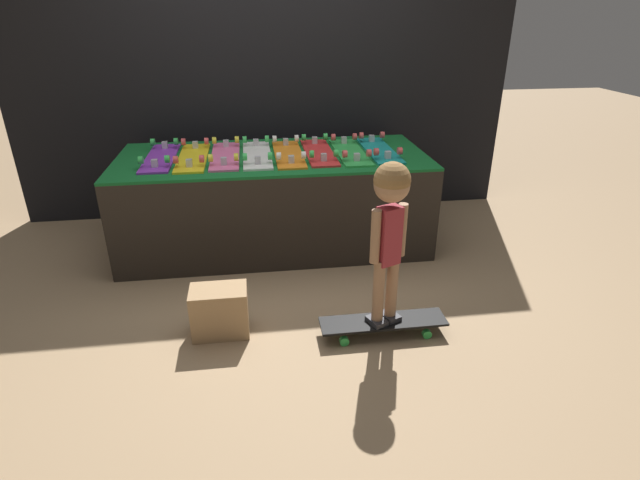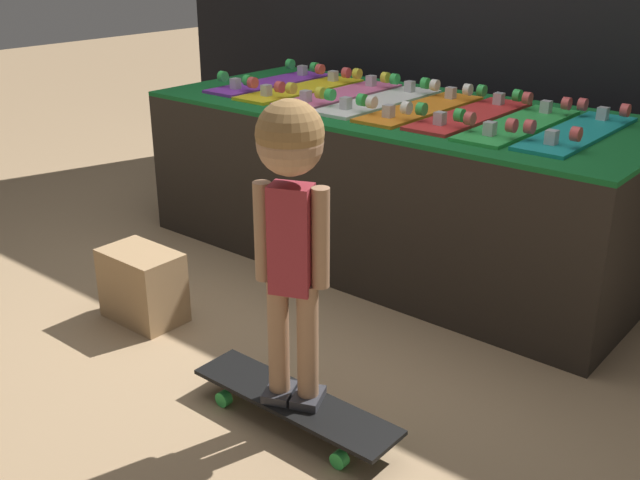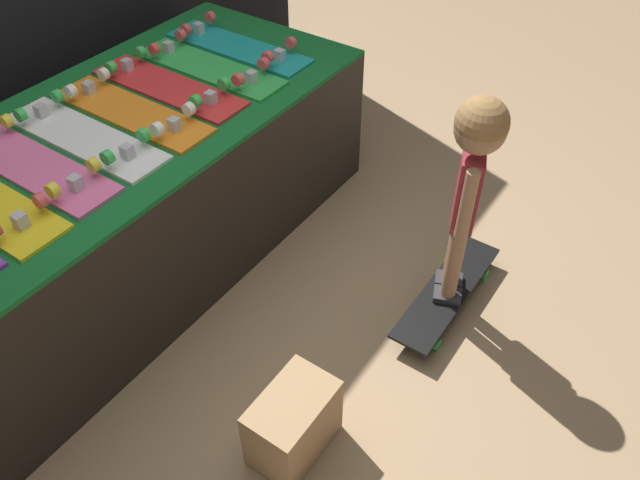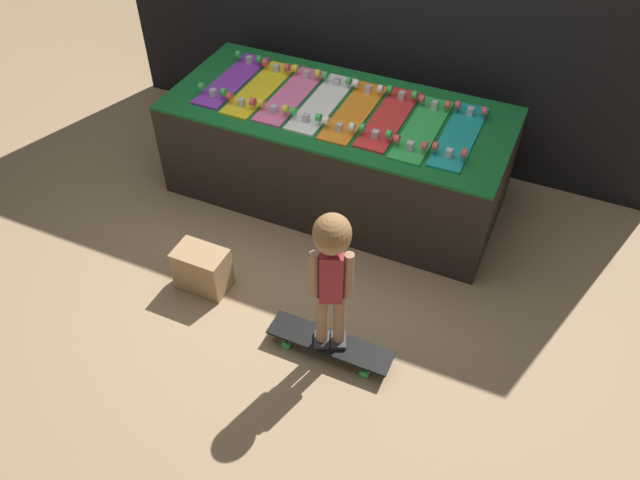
{
  "view_description": "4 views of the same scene",
  "coord_description": "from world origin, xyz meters",
  "px_view_note": "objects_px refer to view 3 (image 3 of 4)",
  "views": [
    {
      "loc": [
        -0.16,
        -3.06,
        1.72
      ],
      "look_at": [
        0.23,
        -0.28,
        0.4
      ],
      "focal_mm": 28.0,
      "sensor_mm": 36.0,
      "label": 1
    },
    {
      "loc": [
        1.84,
        -2.2,
        1.42
      ],
      "look_at": [
        0.32,
        -0.36,
        0.45
      ],
      "focal_mm": 42.0,
      "sensor_mm": 36.0,
      "label": 2
    },
    {
      "loc": [
        -1.28,
        -1.33,
        2.08
      ],
      "look_at": [
        0.22,
        -0.29,
        0.38
      ],
      "focal_mm": 35.0,
      "sensor_mm": 36.0,
      "label": 3
    },
    {
      "loc": [
        1.36,
        -2.71,
        2.92
      ],
      "look_at": [
        0.28,
        -0.32,
        0.41
      ],
      "focal_mm": 35.0,
      "sensor_mm": 36.0,
      "label": 4
    }
  ],
  "objects_px": {
    "skateboard_green_on_rack": "(209,66)",
    "skateboard_pink_on_rack": "(32,164)",
    "skateboard_teal_on_rack": "(238,46)",
    "storage_box": "(293,424)",
    "skateboard_orange_on_rack": "(131,110)",
    "skateboard_red_on_rack": "(168,86)",
    "child": "(473,167)",
    "skateboard_on_floor": "(447,292)",
    "skateboard_white_on_rack": "(84,135)"
  },
  "relations": [
    {
      "from": "skateboard_green_on_rack",
      "to": "skateboard_pink_on_rack",
      "type": "bearing_deg",
      "value": 178.45
    },
    {
      "from": "skateboard_teal_on_rack",
      "to": "storage_box",
      "type": "xyz_separation_m",
      "value": [
        -1.2,
        -1.2,
        -0.58
      ]
    },
    {
      "from": "skateboard_orange_on_rack",
      "to": "skateboard_green_on_rack",
      "type": "bearing_deg",
      "value": -0.91
    },
    {
      "from": "storage_box",
      "to": "skateboard_red_on_rack",
      "type": "bearing_deg",
      "value": 58.41
    },
    {
      "from": "skateboard_red_on_rack",
      "to": "storage_box",
      "type": "height_order",
      "value": "skateboard_red_on_rack"
    },
    {
      "from": "skateboard_green_on_rack",
      "to": "skateboard_red_on_rack",
      "type": "bearing_deg",
      "value": 173.34
    },
    {
      "from": "skateboard_red_on_rack",
      "to": "skateboard_green_on_rack",
      "type": "relative_size",
      "value": 1.0
    },
    {
      "from": "skateboard_orange_on_rack",
      "to": "skateboard_teal_on_rack",
      "type": "xyz_separation_m",
      "value": [
        0.7,
        0.02,
        0.0
      ]
    },
    {
      "from": "skateboard_red_on_rack",
      "to": "skateboard_pink_on_rack",
      "type": "bearing_deg",
      "value": -179.83
    },
    {
      "from": "skateboard_green_on_rack",
      "to": "storage_box",
      "type": "height_order",
      "value": "skateboard_green_on_rack"
    },
    {
      "from": "child",
      "to": "skateboard_on_floor",
      "type": "bearing_deg",
      "value": -22.54
    },
    {
      "from": "skateboard_on_floor",
      "to": "child",
      "type": "distance_m",
      "value": 0.67
    },
    {
      "from": "skateboard_green_on_rack",
      "to": "skateboard_white_on_rack",
      "type": "bearing_deg",
      "value": 178.42
    },
    {
      "from": "skateboard_white_on_rack",
      "to": "skateboard_green_on_rack",
      "type": "relative_size",
      "value": 1.0
    },
    {
      "from": "skateboard_green_on_rack",
      "to": "skateboard_on_floor",
      "type": "height_order",
      "value": "skateboard_green_on_rack"
    },
    {
      "from": "skateboard_red_on_rack",
      "to": "skateboard_on_floor",
      "type": "xyz_separation_m",
      "value": [
        0.18,
        -1.34,
        -0.65
      ]
    },
    {
      "from": "skateboard_green_on_rack",
      "to": "skateboard_teal_on_rack",
      "type": "height_order",
      "value": "same"
    },
    {
      "from": "skateboard_teal_on_rack",
      "to": "skateboard_on_floor",
      "type": "distance_m",
      "value": 1.52
    },
    {
      "from": "skateboard_red_on_rack",
      "to": "child",
      "type": "xyz_separation_m",
      "value": [
        0.18,
        -1.34,
        0.02
      ]
    },
    {
      "from": "skateboard_red_on_rack",
      "to": "storage_box",
      "type": "relative_size",
      "value": 2.38
    },
    {
      "from": "skateboard_green_on_rack",
      "to": "storage_box",
      "type": "distance_m",
      "value": 1.63
    },
    {
      "from": "skateboard_green_on_rack",
      "to": "storage_box",
      "type": "relative_size",
      "value": 2.38
    },
    {
      "from": "skateboard_red_on_rack",
      "to": "skateboard_teal_on_rack",
      "type": "distance_m",
      "value": 0.47
    },
    {
      "from": "skateboard_white_on_rack",
      "to": "storage_box",
      "type": "height_order",
      "value": "skateboard_white_on_rack"
    },
    {
      "from": "skateboard_on_floor",
      "to": "storage_box",
      "type": "xyz_separation_m",
      "value": [
        -0.92,
        0.14,
        0.07
      ]
    },
    {
      "from": "skateboard_pink_on_rack",
      "to": "skateboard_teal_on_rack",
      "type": "height_order",
      "value": "same"
    },
    {
      "from": "skateboard_on_floor",
      "to": "child",
      "type": "relative_size",
      "value": 0.78
    },
    {
      "from": "storage_box",
      "to": "skateboard_teal_on_rack",
      "type": "bearing_deg",
      "value": 44.84
    },
    {
      "from": "skateboard_orange_on_rack",
      "to": "child",
      "type": "xyz_separation_m",
      "value": [
        0.42,
        -1.33,
        0.02
      ]
    },
    {
      "from": "skateboard_white_on_rack",
      "to": "skateboard_green_on_rack",
      "type": "bearing_deg",
      "value": -1.58
    },
    {
      "from": "skateboard_pink_on_rack",
      "to": "skateboard_orange_on_rack",
      "type": "xyz_separation_m",
      "value": [
        0.47,
        -0.02,
        0.0
      ]
    },
    {
      "from": "skateboard_pink_on_rack",
      "to": "storage_box",
      "type": "relative_size",
      "value": 2.38
    },
    {
      "from": "skateboard_white_on_rack",
      "to": "child",
      "type": "height_order",
      "value": "child"
    },
    {
      "from": "skateboard_white_on_rack",
      "to": "skateboard_red_on_rack",
      "type": "height_order",
      "value": "same"
    },
    {
      "from": "skateboard_orange_on_rack",
      "to": "child",
      "type": "distance_m",
      "value": 1.39
    },
    {
      "from": "skateboard_red_on_rack",
      "to": "skateboard_on_floor",
      "type": "relative_size",
      "value": 1.05
    },
    {
      "from": "skateboard_orange_on_rack",
      "to": "skateboard_red_on_rack",
      "type": "distance_m",
      "value": 0.23
    },
    {
      "from": "skateboard_teal_on_rack",
      "to": "storage_box",
      "type": "height_order",
      "value": "skateboard_teal_on_rack"
    },
    {
      "from": "skateboard_white_on_rack",
      "to": "skateboard_red_on_rack",
      "type": "distance_m",
      "value": 0.47
    },
    {
      "from": "skateboard_red_on_rack",
      "to": "skateboard_teal_on_rack",
      "type": "bearing_deg",
      "value": -0.4
    },
    {
      "from": "skateboard_teal_on_rack",
      "to": "child",
      "type": "relative_size",
      "value": 0.81
    },
    {
      "from": "skateboard_green_on_rack",
      "to": "skateboard_teal_on_rack",
      "type": "xyz_separation_m",
      "value": [
        0.23,
        0.02,
        0.0
      ]
    },
    {
      "from": "skateboard_white_on_rack",
      "to": "skateboard_orange_on_rack",
      "type": "relative_size",
      "value": 1.0
    },
    {
      "from": "skateboard_teal_on_rack",
      "to": "skateboard_red_on_rack",
      "type": "bearing_deg",
      "value": 179.6
    },
    {
      "from": "skateboard_teal_on_rack",
      "to": "child",
      "type": "xyz_separation_m",
      "value": [
        -0.28,
        -1.34,
        0.02
      ]
    },
    {
      "from": "skateboard_orange_on_rack",
      "to": "skateboard_green_on_rack",
      "type": "distance_m",
      "value": 0.47
    },
    {
      "from": "skateboard_on_floor",
      "to": "skateboard_orange_on_rack",
      "type": "bearing_deg",
      "value": 107.44
    },
    {
      "from": "skateboard_white_on_rack",
      "to": "skateboard_teal_on_rack",
      "type": "xyz_separation_m",
      "value": [
        0.93,
        0.0,
        0.0
      ]
    },
    {
      "from": "skateboard_teal_on_rack",
      "to": "skateboard_green_on_rack",
      "type": "bearing_deg",
      "value": -174.13
    },
    {
      "from": "skateboard_green_on_rack",
      "to": "child",
      "type": "bearing_deg",
      "value": -92.14
    }
  ]
}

